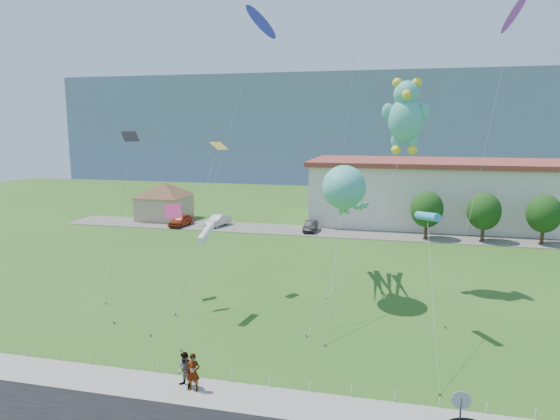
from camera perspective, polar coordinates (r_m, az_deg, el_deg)
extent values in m
plane|color=#2D5818|center=(27.38, -2.59, -17.94)|extent=(160.00, 160.00, 0.00)
cube|color=gray|center=(25.06, -4.45, -20.65)|extent=(80.00, 2.50, 0.10)
cube|color=#59544C|center=(60.03, 6.66, -2.54)|extent=(70.00, 6.00, 0.06)
cube|color=slate|center=(143.45, 10.88, 9.46)|extent=(160.00, 50.00, 25.00)
cube|color=tan|center=(69.47, -13.05, 0.26)|extent=(6.00, 6.00, 3.20)
pyramid|color=brown|center=(69.12, -13.13, 2.31)|extent=(9.20, 9.20, 1.80)
cube|color=beige|center=(70.54, 29.13, 1.23)|extent=(60.00, 14.00, 7.60)
cylinder|color=red|center=(22.00, 20.00, -19.72)|extent=(0.76, 0.04, 0.76)
cylinder|color=white|center=(21.99, 20.01, -19.75)|extent=(0.80, 0.02, 0.80)
cylinder|color=white|center=(32.09, -27.01, -14.24)|extent=(0.05, 0.05, 0.50)
cylinder|color=white|center=(30.89, -24.08, -14.95)|extent=(0.05, 0.05, 0.50)
cylinder|color=white|center=(29.79, -20.91, -15.68)|extent=(0.05, 0.05, 0.50)
cylinder|color=white|center=(28.78, -17.47, -16.40)|extent=(0.05, 0.05, 0.50)
cylinder|color=white|center=(27.88, -13.77, -17.12)|extent=(0.05, 0.05, 0.50)
cylinder|color=white|center=(27.09, -9.82, -17.80)|extent=(0.05, 0.05, 0.50)
cylinder|color=white|center=(26.44, -5.61, -18.44)|extent=(0.05, 0.05, 0.50)
cylinder|color=white|center=(25.92, -1.19, -19.00)|extent=(0.05, 0.05, 0.50)
cylinder|color=white|center=(25.55, 3.42, -19.48)|extent=(0.05, 0.05, 0.50)
cylinder|color=white|center=(25.33, 8.16, -19.84)|extent=(0.05, 0.05, 0.50)
cylinder|color=white|center=(25.27, 12.97, -20.08)|extent=(0.05, 0.05, 0.50)
cylinder|color=white|center=(25.37, 17.79, -20.19)|extent=(0.05, 0.05, 0.50)
cylinder|color=white|center=(25.62, 22.54, -20.17)|extent=(0.05, 0.05, 0.50)
cylinder|color=white|center=(26.02, 27.17, -20.02)|extent=(0.05, 0.05, 0.50)
cylinder|color=#3F2B19|center=(58.54, 16.33, -2.12)|extent=(0.36, 0.36, 2.20)
ellipsoid|color=#14380F|center=(58.13, 16.44, 0.10)|extent=(3.60, 3.60, 4.14)
cylinder|color=#3F2B19|center=(59.17, 22.14, -2.32)|extent=(0.36, 0.36, 2.20)
ellipsoid|color=#14380F|center=(58.77, 22.28, -0.13)|extent=(3.60, 3.60, 4.14)
cylinder|color=#3F2B19|center=(60.40, 27.77, -2.50)|extent=(0.36, 0.36, 2.20)
ellipsoid|color=#14380F|center=(60.00, 27.95, -0.35)|extent=(3.60, 3.60, 4.14)
imported|color=gray|center=(25.44, -9.88, -17.80)|extent=(0.70, 0.49, 1.82)
imported|color=gray|center=(25.77, -10.79, -17.53)|extent=(1.06, 0.97, 1.77)
imported|color=#9A2C13|center=(64.37, -11.23, -1.14)|extent=(2.19, 4.46, 1.47)
imported|color=#B4B2BA|center=(63.56, -7.13, -1.20)|extent=(2.45, 4.48, 1.40)
imported|color=black|center=(60.04, 3.50, -1.85)|extent=(1.40, 3.83, 1.25)
ellipsoid|color=#44AB9E|center=(35.78, 7.31, 2.61)|extent=(3.12, 4.06, 3.12)
sphere|color=white|center=(34.60, 6.18, 2.95)|extent=(0.49, 0.49, 0.49)
sphere|color=white|center=(34.48, 8.02, 2.89)|extent=(0.49, 0.49, 0.49)
cylinder|color=slate|center=(30.11, 5.16, -15.11)|extent=(0.10, 0.10, 0.16)
cylinder|color=gray|center=(32.17, 6.22, -6.33)|extent=(0.05, 7.26, 7.39)
ellipsoid|color=#44AB9E|center=(39.68, 14.15, 9.94)|extent=(2.67, 2.27, 3.33)
sphere|color=#44AB9E|center=(39.74, 14.27, 12.75)|extent=(1.95, 1.95, 1.95)
sphere|color=yellow|center=(39.80, 13.25, 13.97)|extent=(0.72, 0.72, 0.72)
sphere|color=yellow|center=(39.81, 15.38, 13.88)|extent=(0.72, 0.72, 0.72)
sphere|color=yellow|center=(38.92, 14.27, 12.67)|extent=(0.72, 0.72, 0.72)
ellipsoid|color=#44AB9E|center=(39.70, 12.23, 10.90)|extent=(0.92, 0.66, 1.29)
ellipsoid|color=#44AB9E|center=(39.72, 16.14, 10.74)|extent=(0.92, 0.66, 1.29)
ellipsoid|color=#44AB9E|center=(39.69, 13.16, 7.76)|extent=(0.82, 0.72, 1.33)
ellipsoid|color=#44AB9E|center=(39.70, 14.95, 7.69)|extent=(0.82, 0.72, 1.33)
sphere|color=yellow|center=(39.51, 13.12, 6.71)|extent=(0.72, 0.72, 0.72)
sphere|color=yellow|center=(39.52, 14.91, 6.64)|extent=(0.72, 0.72, 0.72)
cylinder|color=slate|center=(31.25, 3.02, -14.13)|extent=(0.10, 0.10, 0.16)
cylinder|color=gray|center=(34.76, 9.24, -2.58)|extent=(5.45, 11.57, 10.46)
cube|color=#F83779|center=(35.50, -12.09, -0.15)|extent=(1.29, 1.29, 0.86)
cylinder|color=slate|center=(34.73, -18.44, -12.13)|extent=(0.10, 0.10, 0.16)
cylinder|color=gray|center=(34.89, -15.19, -6.17)|extent=(2.38, 4.38, 6.41)
cylinder|color=silver|center=(33.29, -8.46, -2.61)|extent=(0.50, 2.25, 0.87)
cylinder|color=slate|center=(29.94, -11.23, -15.43)|extent=(0.10, 0.10, 0.16)
cylinder|color=gray|center=(31.43, -9.75, -8.78)|extent=(0.62, 5.64, 5.32)
cube|color=black|center=(38.95, -16.75, 8.06)|extent=(1.29, 1.29, 0.86)
cylinder|color=slate|center=(38.47, -19.29, -10.01)|extent=(0.10, 0.10, 0.16)
cylinder|color=gray|center=(38.23, -18.01, -1.01)|extent=(0.65, 3.47, 11.51)
cone|color=#2A27E1|center=(39.91, -2.17, 20.72)|extent=(1.80, 1.33, 1.33)
cylinder|color=slate|center=(35.10, -11.87, -11.58)|extent=(0.10, 0.10, 0.16)
cylinder|color=gray|center=(35.91, -6.82, 5.55)|extent=(3.87, 8.32, 19.98)
cylinder|color=#2F9AD5|center=(31.39, 16.51, -0.70)|extent=(0.50, 2.25, 0.87)
cylinder|color=slate|center=(26.32, 17.78, -19.44)|extent=(0.10, 0.10, 0.16)
cylinder|color=gray|center=(28.49, 17.06, -9.36)|extent=(0.53, 7.89, 6.90)
cylinder|color=slate|center=(37.50, 5.26, -10.00)|extent=(0.10, 0.10, 0.16)
cylinder|color=gray|center=(37.99, 7.46, 8.57)|extent=(1.77, 5.61, 23.68)
cone|color=#C937DE|center=(39.21, 25.28, 19.87)|extent=(1.80, 1.33, 1.33)
cylinder|color=slate|center=(34.07, 18.36, -12.56)|extent=(0.10, 0.10, 0.16)
cylinder|color=gray|center=(35.13, 21.99, 4.74)|extent=(3.94, 6.37, 19.86)
cube|color=gold|center=(38.18, -7.00, 7.28)|extent=(1.29, 1.29, 0.86)
cylinder|color=slate|center=(32.24, -14.57, -13.67)|extent=(0.10, 0.10, 0.16)
cylinder|color=gray|center=(34.56, -10.43, -2.40)|extent=(1.05, 9.79, 10.79)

